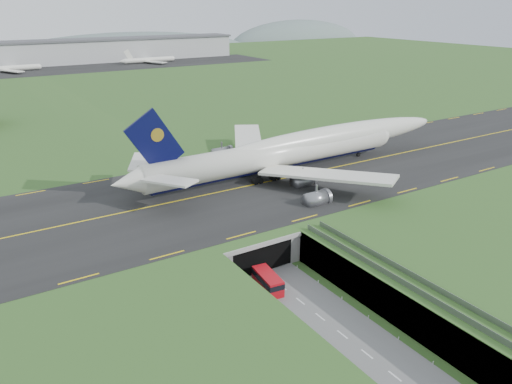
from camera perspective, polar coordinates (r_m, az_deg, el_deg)
ground at (r=83.42m, az=3.83°, el=-11.51°), size 900.00×900.00×0.00m
airfield_deck at (r=81.86m, az=3.88°, el=-9.73°), size 800.00×800.00×6.00m
trench_road at (r=78.46m, az=7.12°, el=-13.88°), size 12.00×75.00×0.20m
taxiway at (r=106.23m, az=-6.50°, el=-0.53°), size 800.00×44.00×0.18m
tunnel_portal at (r=94.06m, az=-2.07°, el=-5.17°), size 17.00×22.30×6.00m
guideway at (r=75.84m, az=19.60°, el=-11.70°), size 3.00×53.00×7.05m
jumbo_jet at (r=121.58m, az=4.92°, el=4.93°), size 93.12×60.22×19.92m
shuttle_tram at (r=83.44m, az=1.35°, el=-10.16°), size 3.48×7.33×2.90m
cargo_terminal at (r=359.88m, az=-26.01°, el=13.98°), size 320.00×67.00×15.60m
distant_hills at (r=500.54m, az=-20.21°, el=14.09°), size 700.00×91.00×60.00m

